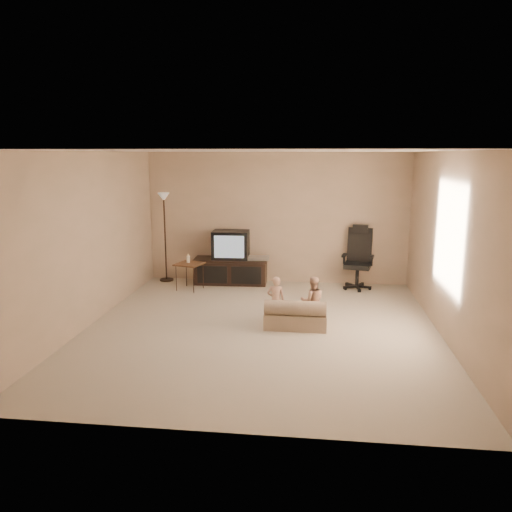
# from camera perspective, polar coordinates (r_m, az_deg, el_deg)

# --- Properties ---
(floor) EXTENTS (5.50, 5.50, 0.00)m
(floor) POSITION_cam_1_polar(r_m,az_deg,el_deg) (7.23, 0.58, -8.30)
(floor) COLOR beige
(floor) RESTS_ON ground
(room_shell) EXTENTS (5.50, 5.50, 5.50)m
(room_shell) POSITION_cam_1_polar(r_m,az_deg,el_deg) (6.87, 0.61, 3.70)
(room_shell) COLOR silver
(room_shell) RESTS_ON floor
(tv_stand) EXTENTS (1.45, 0.57, 1.03)m
(tv_stand) POSITION_cam_1_polar(r_m,az_deg,el_deg) (9.61, -2.85, -0.65)
(tv_stand) COLOR black
(tv_stand) RESTS_ON floor
(office_chair) EXTENTS (0.64, 0.66, 1.17)m
(office_chair) POSITION_cam_1_polar(r_m,az_deg,el_deg) (9.44, 11.58, -1.12)
(office_chair) COLOR black
(office_chair) RESTS_ON floor
(side_table) EXTENTS (0.56, 0.56, 0.67)m
(side_table) POSITION_cam_1_polar(r_m,az_deg,el_deg) (9.22, -7.63, -0.91)
(side_table) COLOR brown
(side_table) RESTS_ON floor
(floor_lamp) EXTENTS (0.27, 0.27, 1.73)m
(floor_lamp) POSITION_cam_1_polar(r_m,az_deg,el_deg) (9.82, -10.43, 4.40)
(floor_lamp) COLOR black
(floor_lamp) RESTS_ON floor
(child_sofa) EXTENTS (0.89, 0.51, 0.43)m
(child_sofa) POSITION_cam_1_polar(r_m,az_deg,el_deg) (7.24, 4.53, -6.85)
(child_sofa) COLOR gray
(child_sofa) RESTS_ON floor
(toddler_left) EXTENTS (0.27, 0.20, 0.72)m
(toddler_left) POSITION_cam_1_polar(r_m,az_deg,el_deg) (7.33, 2.28, -5.09)
(toddler_left) COLOR #DBA689
(toddler_left) RESTS_ON floor
(toddler_right) EXTENTS (0.38, 0.25, 0.73)m
(toddler_right) POSITION_cam_1_polar(r_m,az_deg,el_deg) (7.34, 6.47, -5.11)
(toddler_right) COLOR #DBA689
(toddler_right) RESTS_ON floor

